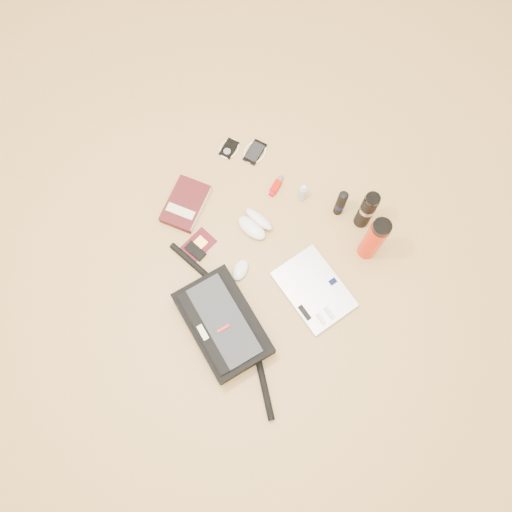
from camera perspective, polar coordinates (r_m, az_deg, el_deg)
name	(u,v)px	position (r m, az deg, el deg)	size (l,w,h in m)	color
ground	(245,276)	(2.08, -1.27, -2.32)	(4.00, 4.00, 0.00)	#B4894B
messenger_bag	(222,324)	(1.99, -3.86, -7.71)	(0.76, 0.40, 0.11)	black
laptop	(314,290)	(2.07, 6.63, -3.86)	(0.37, 0.31, 0.03)	#B1B1B3
book	(186,204)	(2.19, -8.01, 5.88)	(0.20, 0.25, 0.04)	#3F0F12
passport	(199,244)	(2.13, -6.57, 1.33)	(0.11, 0.14, 0.01)	#440913
mouse	(240,270)	(2.07, -1.81, -1.63)	(0.07, 0.11, 0.03)	white
sunglasses_case	(255,224)	(2.12, -0.09, 3.72)	(0.15, 0.13, 0.08)	white
ipod	(229,149)	(2.31, -3.09, 12.17)	(0.09, 0.10, 0.01)	black
phone	(255,152)	(2.29, -0.12, 11.79)	(0.10, 0.13, 0.01)	black
inhaler	(276,186)	(2.21, 2.33, 8.01)	(0.04, 0.10, 0.03)	#A90C04
spray_bottle	(303,193)	(2.16, 5.35, 7.17)	(0.04, 0.04, 0.12)	#9BB7CC
aerosol_can	(341,203)	(2.13, 9.66, 5.98)	(0.05, 0.05, 0.17)	black
thermos_black	(367,210)	(2.09, 12.53, 5.13)	(0.07, 0.07, 0.24)	black
thermos_red	(374,239)	(2.03, 13.30, 1.88)	(0.10, 0.10, 0.29)	red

